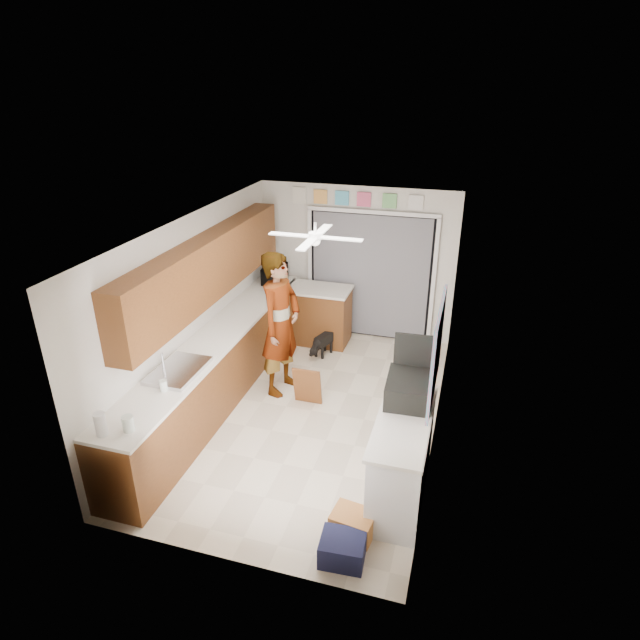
# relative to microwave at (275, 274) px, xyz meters

# --- Properties ---
(floor) EXTENTS (5.00, 5.00, 0.00)m
(floor) POSITION_rel_microwave_xyz_m (1.27, -2.07, -1.08)
(floor) COLOR beige
(floor) RESTS_ON ground
(ceiling) EXTENTS (5.00, 5.00, 0.00)m
(ceiling) POSITION_rel_microwave_xyz_m (1.27, -2.07, 1.42)
(ceiling) COLOR white
(ceiling) RESTS_ON ground
(wall_back) EXTENTS (3.20, 0.00, 3.20)m
(wall_back) POSITION_rel_microwave_xyz_m (1.27, 0.43, 0.17)
(wall_back) COLOR silver
(wall_back) RESTS_ON ground
(wall_front) EXTENTS (3.20, 0.00, 3.20)m
(wall_front) POSITION_rel_microwave_xyz_m (1.27, -4.57, 0.17)
(wall_front) COLOR silver
(wall_front) RESTS_ON ground
(wall_left) EXTENTS (0.00, 5.00, 5.00)m
(wall_left) POSITION_rel_microwave_xyz_m (-0.33, -2.07, 0.17)
(wall_left) COLOR silver
(wall_left) RESTS_ON ground
(wall_right) EXTENTS (0.00, 5.00, 5.00)m
(wall_right) POSITION_rel_microwave_xyz_m (2.87, -2.07, 0.17)
(wall_right) COLOR silver
(wall_right) RESTS_ON ground
(left_base_cabinets) EXTENTS (0.60, 4.80, 0.90)m
(left_base_cabinets) POSITION_rel_microwave_xyz_m (-0.03, -2.07, -0.63)
(left_base_cabinets) COLOR brown
(left_base_cabinets) RESTS_ON floor
(left_countertop) EXTENTS (0.62, 4.80, 0.04)m
(left_countertop) POSITION_rel_microwave_xyz_m (-0.02, -2.07, -0.16)
(left_countertop) COLOR white
(left_countertop) RESTS_ON left_base_cabinets
(upper_cabinets) EXTENTS (0.32, 4.00, 0.80)m
(upper_cabinets) POSITION_rel_microwave_xyz_m (-0.17, -1.87, 0.72)
(upper_cabinets) COLOR brown
(upper_cabinets) RESTS_ON wall_left
(sink_basin) EXTENTS (0.50, 0.76, 0.06)m
(sink_basin) POSITION_rel_microwave_xyz_m (-0.02, -3.07, -0.12)
(sink_basin) COLOR silver
(sink_basin) RESTS_ON left_countertop
(faucet) EXTENTS (0.03, 0.03, 0.22)m
(faucet) POSITION_rel_microwave_xyz_m (-0.21, -3.07, -0.03)
(faucet) COLOR silver
(faucet) RESTS_ON left_countertop
(peninsula_base) EXTENTS (1.00, 0.60, 0.90)m
(peninsula_base) POSITION_rel_microwave_xyz_m (0.77, -0.07, -0.63)
(peninsula_base) COLOR brown
(peninsula_base) RESTS_ON floor
(peninsula_top) EXTENTS (1.04, 0.64, 0.04)m
(peninsula_top) POSITION_rel_microwave_xyz_m (0.77, -0.07, -0.16)
(peninsula_top) COLOR white
(peninsula_top) RESTS_ON peninsula_base
(back_opening_recess) EXTENTS (2.00, 0.06, 2.10)m
(back_opening_recess) POSITION_rel_microwave_xyz_m (1.52, 0.40, -0.03)
(back_opening_recess) COLOR black
(back_opening_recess) RESTS_ON wall_back
(curtain_panel) EXTENTS (1.90, 0.03, 2.05)m
(curtain_panel) POSITION_rel_microwave_xyz_m (1.52, 0.36, -0.03)
(curtain_panel) COLOR gray
(curtain_panel) RESTS_ON wall_back
(door_trim_left) EXTENTS (0.06, 0.04, 2.10)m
(door_trim_left) POSITION_rel_microwave_xyz_m (0.50, 0.37, -0.03)
(door_trim_left) COLOR white
(door_trim_left) RESTS_ON wall_back
(door_trim_right) EXTENTS (0.06, 0.04, 2.10)m
(door_trim_right) POSITION_rel_microwave_xyz_m (2.54, 0.37, -0.03)
(door_trim_right) COLOR white
(door_trim_right) RESTS_ON wall_back
(door_trim_head) EXTENTS (2.10, 0.04, 0.06)m
(door_trim_head) POSITION_rel_microwave_xyz_m (1.52, 0.37, 1.04)
(door_trim_head) COLOR white
(door_trim_head) RESTS_ON wall_back
(header_frame_0) EXTENTS (0.22, 0.02, 0.22)m
(header_frame_0) POSITION_rel_microwave_xyz_m (0.67, 0.40, 1.22)
(header_frame_0) COLOR #F8B052
(header_frame_0) RESTS_ON wall_back
(header_frame_1) EXTENTS (0.22, 0.02, 0.22)m
(header_frame_1) POSITION_rel_microwave_xyz_m (1.02, 0.40, 1.22)
(header_frame_1) COLOR #50B5D7
(header_frame_1) RESTS_ON wall_back
(header_frame_2) EXTENTS (0.22, 0.02, 0.22)m
(header_frame_2) POSITION_rel_microwave_xyz_m (1.37, 0.40, 1.22)
(header_frame_2) COLOR #DD527A
(header_frame_2) RESTS_ON wall_back
(header_frame_3) EXTENTS (0.22, 0.02, 0.22)m
(header_frame_3) POSITION_rel_microwave_xyz_m (1.77, 0.40, 1.22)
(header_frame_3) COLOR #69B366
(header_frame_3) RESTS_ON wall_back
(header_frame_4) EXTENTS (0.22, 0.02, 0.22)m
(header_frame_4) POSITION_rel_microwave_xyz_m (2.17, 0.40, 1.22)
(header_frame_4) COLOR silver
(header_frame_4) RESTS_ON wall_back
(route66_sign) EXTENTS (0.22, 0.02, 0.26)m
(route66_sign) POSITION_rel_microwave_xyz_m (0.32, 0.40, 1.22)
(route66_sign) COLOR silver
(route66_sign) RESTS_ON wall_back
(right_counter_base) EXTENTS (0.50, 1.40, 0.90)m
(right_counter_base) POSITION_rel_microwave_xyz_m (2.62, -3.27, -0.63)
(right_counter_base) COLOR white
(right_counter_base) RESTS_ON floor
(right_counter_top) EXTENTS (0.54, 1.44, 0.04)m
(right_counter_top) POSITION_rel_microwave_xyz_m (2.61, -3.27, -0.16)
(right_counter_top) COLOR white
(right_counter_top) RESTS_ON right_counter_base
(abstract_painting) EXTENTS (0.03, 1.15, 0.95)m
(abstract_painting) POSITION_rel_microwave_xyz_m (2.85, -3.07, 0.57)
(abstract_painting) COLOR #E05284
(abstract_painting) RESTS_ON wall_right
(ceiling_fan) EXTENTS (1.14, 1.14, 0.24)m
(ceiling_fan) POSITION_rel_microwave_xyz_m (1.27, -1.87, 1.24)
(ceiling_fan) COLOR white
(ceiling_fan) RESTS_ON ceiling
(microwave) EXTENTS (0.39, 0.54, 0.28)m
(microwave) POSITION_rel_microwave_xyz_m (0.00, 0.00, 0.00)
(microwave) COLOR black
(microwave) RESTS_ON left_countertop
(jar_a) EXTENTS (0.11, 0.11, 0.16)m
(jar_a) POSITION_rel_microwave_xyz_m (0.09, -4.19, -0.06)
(jar_a) COLOR silver
(jar_a) RESTS_ON left_countertop
(jar_b) EXTENTS (0.10, 0.10, 0.12)m
(jar_b) POSITION_rel_microwave_xyz_m (0.03, -3.46, -0.08)
(jar_b) COLOR silver
(jar_b) RESTS_ON left_countertop
(paper_towel_roll) EXTENTS (0.14, 0.14, 0.24)m
(paper_towel_roll) POSITION_rel_microwave_xyz_m (-0.12, -4.32, -0.02)
(paper_towel_roll) COLOR white
(paper_towel_roll) RESTS_ON left_countertop
(suitcase) EXTENTS (0.48, 0.62, 0.26)m
(suitcase) POSITION_rel_microwave_xyz_m (2.59, -2.89, -0.01)
(suitcase) COLOR black
(suitcase) RESTS_ON right_counter_top
(suitcase_rim) EXTENTS (0.47, 0.60, 0.02)m
(suitcase_rim) POSITION_rel_microwave_xyz_m (2.59, -2.89, -0.12)
(suitcase_rim) COLOR yellow
(suitcase_rim) RESTS_ON suitcase
(suitcase_lid) EXTENTS (0.42, 0.05, 0.50)m
(suitcase_lid) POSITION_rel_microwave_xyz_m (2.59, -2.60, 0.24)
(suitcase_lid) COLOR black
(suitcase_lid) RESTS_ON suitcase
(cardboard_box) EXTENTS (0.44, 0.36, 0.25)m
(cardboard_box) POSITION_rel_microwave_xyz_m (2.27, -3.95, -0.95)
(cardboard_box) COLOR #B87239
(cardboard_box) RESTS_ON floor
(navy_crate) EXTENTS (0.43, 0.36, 0.25)m
(navy_crate) POSITION_rel_microwave_xyz_m (2.24, -4.27, -0.95)
(navy_crate) COLOR #151734
(navy_crate) RESTS_ON floor
(cabinet_door_panel) EXTENTS (0.38, 0.15, 0.56)m
(cabinet_door_panel) POSITION_rel_microwave_xyz_m (1.17, -1.94, -0.79)
(cabinet_door_panel) COLOR brown
(cabinet_door_panel) RESTS_ON floor
(man) EXTENTS (0.63, 0.82, 2.02)m
(man) POSITION_rel_microwave_xyz_m (0.71, -1.65, -0.07)
(man) COLOR white
(man) RESTS_ON floor
(dog) EXTENTS (0.35, 0.53, 0.38)m
(dog) POSITION_rel_microwave_xyz_m (0.99, -0.52, -0.89)
(dog) COLOR black
(dog) RESTS_ON floor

